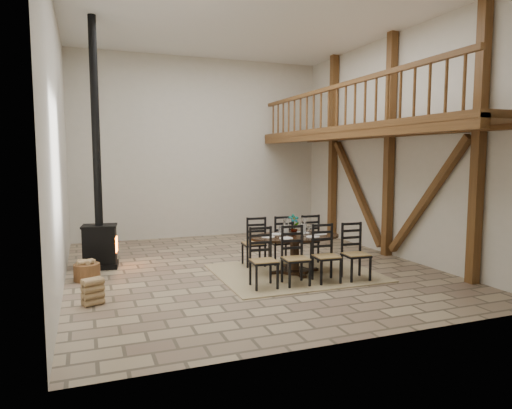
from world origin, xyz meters
name	(u,v)px	position (x,y,z in m)	size (l,w,h in m)	color
ground	(249,267)	(0.00, 0.00, 0.00)	(8.00, 8.00, 0.00)	tan
room_shell	(302,120)	(1.19, 0.00, 3.01)	(7.02, 8.02, 5.01)	beige
rug	(294,273)	(0.68, -0.75, 0.01)	(3.00, 2.50, 0.02)	tan
dining_table	(296,255)	(0.67, -0.84, 0.38)	(2.24, 2.12, 1.16)	black
wood_stove	(99,214)	(-2.85, 1.04, 1.12)	(0.75, 0.61, 5.00)	black
log_basket	(87,271)	(-3.12, 0.13, 0.17)	(0.47, 0.47, 0.39)	brown
log_stack	(93,292)	(-3.04, -1.41, 0.21)	(0.36, 0.31, 0.42)	tan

